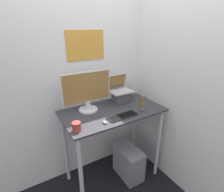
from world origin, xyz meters
name	(u,v)px	position (x,y,z in m)	size (l,w,h in m)	color
wall_back	(97,77)	(0.00, 0.72, 1.30)	(6.00, 0.06, 2.60)	silver
wall_side_right	(177,83)	(0.66, 0.00, 1.30)	(0.05, 6.00, 2.60)	silver
desk	(113,124)	(0.00, 0.32, 0.82)	(1.16, 0.63, 1.00)	#333338
laptop	(121,94)	(0.22, 0.49, 1.10)	(0.28, 0.25, 0.34)	#4C4C51
monitor	(87,92)	(-0.24, 0.46, 1.22)	(0.57, 0.22, 0.46)	silver
keyboard	(123,116)	(0.01, 0.13, 1.00)	(0.35, 0.12, 0.02)	black
mouse	(105,122)	(-0.22, 0.10, 1.01)	(0.04, 0.06, 0.03)	#99999E
cell_phone	(142,106)	(0.29, 0.14, 1.05)	(0.07, 0.07, 0.18)	#4C4C51
computer_tower	(129,162)	(0.19, 0.22, 0.21)	(0.24, 0.42, 0.43)	gray
mug	(77,127)	(-0.51, 0.12, 1.04)	(0.08, 0.08, 0.09)	#9E382D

